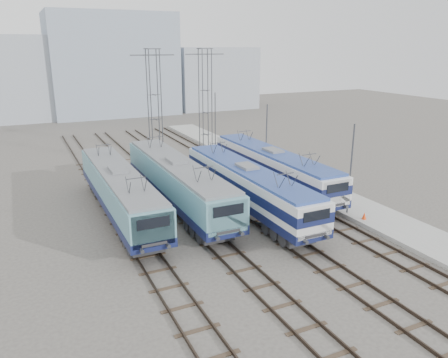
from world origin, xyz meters
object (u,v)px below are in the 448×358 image
at_px(mast_rear, 215,122).
at_px(catenary_tower_west, 155,103).
at_px(locomotive_center_right, 248,185).
at_px(mast_mid, 266,141).
at_px(locomotive_center_left, 178,181).
at_px(safety_cone, 364,216).
at_px(locomotive_far_left, 120,190).
at_px(mast_front, 351,171).
at_px(catenary_tower_east, 205,98).
at_px(locomotive_far_right, 273,166).

bearing_deg(mast_rear, catenary_tower_west, -155.06).
relative_size(locomotive_center_right, mast_mid, 2.46).
bearing_deg(catenary_tower_west, locomotive_center_left, -99.83).
xyz_separation_m(mast_mid, safety_cone, (0.21, -13.58, -2.94)).
xyz_separation_m(locomotive_center_right, mast_rear, (6.35, 20.04, 1.29)).
height_order(locomotive_far_left, locomotive_center_right, locomotive_far_left).
xyz_separation_m(locomotive_center_left, catenary_tower_west, (2.25, 12.98, 4.36)).
height_order(catenary_tower_west, mast_front, catenary_tower_west).
relative_size(catenary_tower_east, safety_cone, 23.01).
height_order(locomotive_center_left, catenary_tower_west, catenary_tower_west).
xyz_separation_m(locomotive_far_left, catenary_tower_west, (6.75, 13.04, 4.46)).
xyz_separation_m(catenary_tower_west, safety_cone, (8.81, -21.58, -6.08)).
relative_size(locomotive_far_left, mast_mid, 2.49).
relative_size(locomotive_center_right, catenary_tower_east, 1.44).
xyz_separation_m(catenary_tower_east, mast_front, (2.10, -22.00, -3.14)).
relative_size(locomotive_far_right, mast_rear, 2.47).
distance_m(locomotive_far_left, mast_mid, 16.21).
xyz_separation_m(locomotive_center_right, mast_front, (6.35, -3.96, 1.29)).
xyz_separation_m(mast_front, mast_rear, (0.00, 24.00, 0.00)).
xyz_separation_m(locomotive_far_right, mast_mid, (1.85, 4.41, 1.28)).
height_order(catenary_tower_east, mast_rear, catenary_tower_east).
distance_m(locomotive_far_right, catenary_tower_east, 15.08).
bearing_deg(safety_cone, mast_mid, 90.87).
xyz_separation_m(locomotive_center_left, mast_rear, (10.85, 16.98, 1.22)).
relative_size(locomotive_center_right, catenary_tower_west, 1.44).
distance_m(locomotive_far_left, mast_front, 16.90).
bearing_deg(catenary_tower_west, mast_rear, 24.94).
bearing_deg(catenary_tower_east, locomotive_far_left, -131.37).
xyz_separation_m(locomotive_far_left, mast_mid, (15.35, 5.04, 1.32)).
xyz_separation_m(catenary_tower_west, mast_front, (8.60, -20.00, -3.14)).
xyz_separation_m(catenary_tower_east, mast_mid, (2.10, -10.00, -3.14)).
xyz_separation_m(catenary_tower_east, safety_cone, (2.31, -23.58, -6.08)).
height_order(catenary_tower_east, mast_front, catenary_tower_east).
distance_m(locomotive_center_right, catenary_tower_west, 16.79).
relative_size(locomotive_far_right, safety_cone, 33.21).
bearing_deg(mast_mid, mast_front, -90.00).
xyz_separation_m(mast_rear, safety_cone, (0.21, -25.58, -2.94)).
relative_size(locomotive_center_right, mast_rear, 2.46).
bearing_deg(safety_cone, locomotive_center_right, 139.81).
relative_size(locomotive_far_right, mast_front, 2.47).
height_order(locomotive_center_left, mast_mid, mast_mid).
relative_size(locomotive_center_left, locomotive_center_right, 1.06).
bearing_deg(locomotive_center_left, locomotive_far_left, -179.21).
xyz_separation_m(locomotive_far_left, locomotive_center_left, (4.50, 0.06, 0.10)).
bearing_deg(safety_cone, locomotive_far_left, 151.26).
relative_size(locomotive_far_left, catenary_tower_east, 1.46).
relative_size(locomotive_far_left, mast_front, 2.49).
bearing_deg(locomotive_far_left, catenary_tower_east, 48.63).
bearing_deg(locomotive_far_right, safety_cone, -77.34).
bearing_deg(locomotive_center_right, locomotive_center_left, 145.81).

